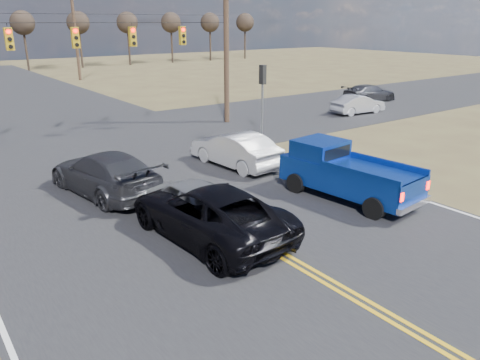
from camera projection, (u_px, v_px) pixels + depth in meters
ground at (352, 297)px, 10.85m from camera, size 160.00×160.00×0.00m
road_main at (156, 183)px, 18.48m from camera, size 14.00×120.00×0.02m
road_cross at (87, 143)px, 24.58m from camera, size 120.00×12.00×0.02m
signal_gantry at (87, 43)px, 23.07m from camera, size 19.60×4.83×10.00m
utility_poles at (82, 40)px, 22.13m from camera, size 19.60×58.32×10.00m
treeline at (29, 27)px, 29.57m from camera, size 87.00×117.80×7.40m
pickup_truck at (345, 173)px, 16.68m from camera, size 2.44×5.28×1.92m
silver_suv at (189, 200)px, 14.74m from camera, size 1.86×4.32×1.45m
black_suv at (209, 212)px, 13.64m from camera, size 2.97×5.84×1.58m
white_car_queue at (235, 149)px, 20.41m from camera, size 1.93×4.69×1.51m
dgrey_car_queue at (105, 173)px, 17.12m from camera, size 2.97×5.69×1.58m
cross_car_east_near at (358, 104)px, 32.17m from camera, size 1.76×4.04×1.29m
cross_car_east_far at (369, 93)px, 36.96m from camera, size 2.27×4.83×1.36m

